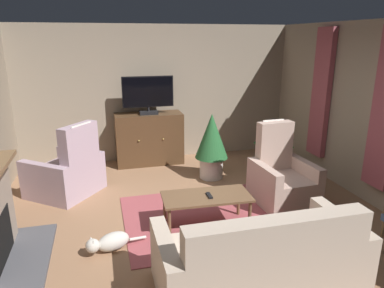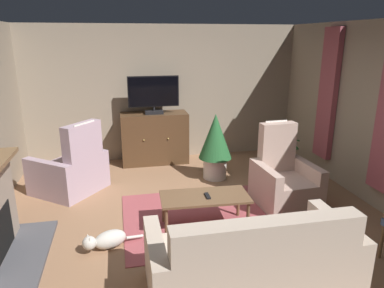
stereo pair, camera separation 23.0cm
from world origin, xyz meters
TOP-DOWN VIEW (x-y plane):
  - ground_plane at (0.00, 0.00)m, footprint 5.98×6.33m
  - wall_back at (0.00, 2.92)m, footprint 5.98×0.10m
  - wall_right_with_window at (2.74, 0.00)m, footprint 0.10×6.33m
  - curtain_panel_far at (2.63, 1.31)m, footprint 0.10×0.44m
  - rug_central at (0.15, 0.11)m, footprint 2.18×1.85m
  - tv_cabinet at (-0.25, 2.57)m, footprint 1.29×0.56m
  - television at (-0.25, 2.51)m, footprint 0.96×0.20m
  - coffee_table at (0.11, -0.12)m, footprint 1.16×0.59m
  - tv_remote at (0.14, -0.15)m, footprint 0.05×0.17m
  - sofa_floral at (0.27, -1.42)m, footprint 2.00×0.94m
  - armchair_facing_sofa at (1.43, 0.33)m, footprint 0.86×0.90m
  - armchair_angled_to_table at (-1.71, 1.44)m, footprint 1.30×1.31m
  - potted_plant_small_fern_corner at (1.99, 1.53)m, footprint 0.80×0.93m
  - potted_plant_on_hearth_side at (0.70, 1.52)m, footprint 0.57×0.57m
  - cat at (-1.14, -0.37)m, footprint 0.71×0.34m

SIDE VIEW (x-z plane):
  - ground_plane at x=0.00m, z-range -0.04..0.00m
  - rug_central at x=0.15m, z-range 0.00..0.01m
  - cat at x=-1.14m, z-range 0.00..0.23m
  - potted_plant_small_fern_corner at x=1.99m, z-range -0.18..0.55m
  - sofa_floral at x=0.27m, z-range -0.15..0.78m
  - armchair_angled_to_table at x=-1.71m, z-range -0.24..0.94m
  - armchair_facing_sofa at x=1.43m, z-range -0.24..0.96m
  - coffee_table at x=0.11m, z-range 0.18..0.62m
  - tv_remote at x=0.14m, z-range 0.45..0.47m
  - tv_cabinet at x=-0.25m, z-range -0.02..0.98m
  - potted_plant_on_hearth_side at x=0.70m, z-range 0.07..1.24m
  - wall_back at x=0.00m, z-range 0.00..2.65m
  - wall_right_with_window at x=2.74m, z-range 0.00..2.65m
  - television at x=-0.25m, z-range 1.02..1.74m
  - curtain_panel_far at x=2.63m, z-range 0.34..2.57m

